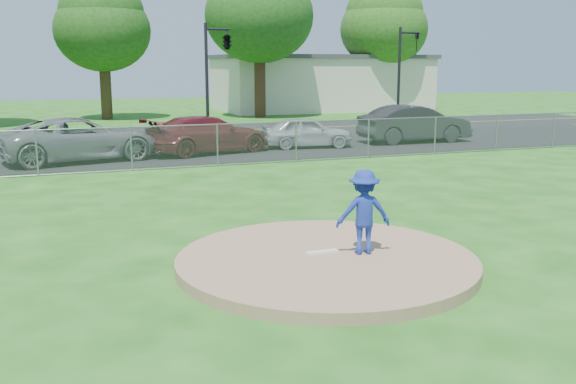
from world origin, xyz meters
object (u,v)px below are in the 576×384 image
at_px(traffic_signal_center, 225,43).
at_px(commercial_building, 320,82).
at_px(traffic_signal_right, 403,68).
at_px(pitcher, 364,212).
at_px(tree_right, 259,2).
at_px(parked_car_darkred, 208,134).
at_px(parked_car_charcoal, 415,124).
at_px(parked_car_pearl, 307,132).
at_px(tree_center, 102,18).
at_px(parked_car_gray, 81,139).
at_px(tree_far_right, 384,18).

bearing_deg(traffic_signal_center, commercial_building, 53.06).
bearing_deg(commercial_building, traffic_signal_right, -96.29).
relative_size(traffic_signal_center, traffic_signal_right, 1.00).
bearing_deg(pitcher, tree_right, -92.40).
relative_size(tree_right, traffic_signal_right, 2.08).
xyz_separation_m(tree_right, parked_car_darkred, (-7.52, -16.53, -6.88)).
distance_m(traffic_signal_right, parked_car_charcoal, 7.22).
bearing_deg(tree_right, pitcher, -104.52).
distance_m(traffic_signal_right, parked_car_pearl, 10.74).
relative_size(tree_center, parked_car_pearl, 2.49).
bearing_deg(pitcher, tree_center, -75.03).
height_order(commercial_building, parked_car_charcoal, commercial_building).
bearing_deg(tree_center, parked_car_gray, -97.47).
xyz_separation_m(tree_right, traffic_signal_center, (-5.03, -10.00, -3.04)).
bearing_deg(tree_right, traffic_signal_center, -116.71).
relative_size(tree_center, pitcher, 6.40).
height_order(commercial_building, parked_car_darkred, commercial_building).
bearing_deg(parked_car_pearl, parked_car_charcoal, -80.80).
bearing_deg(parked_car_gray, tree_center, -20.42).
bearing_deg(traffic_signal_right, pitcher, -121.55).
distance_m(tree_far_right, parked_car_darkred, 27.64).
height_order(traffic_signal_right, pitcher, traffic_signal_right).
distance_m(commercial_building, parked_car_pearl, 24.47).
bearing_deg(tree_center, tree_far_right, 2.73).
bearing_deg(parked_car_charcoal, traffic_signal_right, -24.18).
height_order(pitcher, parked_car_darkred, pitcher).
bearing_deg(parked_car_darkred, commercial_building, -47.96).
height_order(tree_right, tree_far_right, tree_right).
bearing_deg(parked_car_pearl, traffic_signal_right, -44.95).
bearing_deg(parked_car_charcoal, parked_car_gray, 93.91).
relative_size(pitcher, parked_car_pearl, 0.39).
xyz_separation_m(tree_right, pitcher, (-8.30, -32.05, -6.68)).
bearing_deg(parked_car_darkred, traffic_signal_center, -36.02).
distance_m(parked_car_darkred, parked_car_pearl, 4.45).
bearing_deg(traffic_signal_right, parked_car_gray, -158.52).
relative_size(pitcher, parked_car_charcoal, 0.30).
height_order(parked_car_darkred, parked_car_charcoal, parked_car_charcoal).
xyz_separation_m(traffic_signal_center, parked_car_pearl, (1.96, -6.25, -3.93)).
height_order(tree_far_right, parked_car_charcoal, tree_far_right).
xyz_separation_m(commercial_building, tree_center, (-17.00, -4.00, 4.31)).
bearing_deg(parked_car_darkred, parked_car_gray, 79.93).
relative_size(tree_center, parked_car_darkred, 1.89).
relative_size(tree_far_right, pitcher, 6.98).
distance_m(parked_car_pearl, parked_car_charcoal, 5.46).
height_order(traffic_signal_center, pitcher, traffic_signal_center).
height_order(traffic_signal_right, parked_car_darkred, traffic_signal_right).
bearing_deg(commercial_building, parked_car_charcoal, -101.78).
xyz_separation_m(commercial_building, pitcher, (-15.30, -38.05, -1.19)).
relative_size(tree_far_right, parked_car_gray, 1.84).
xyz_separation_m(commercial_building, parked_car_charcoal, (-4.62, -22.15, -1.30)).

